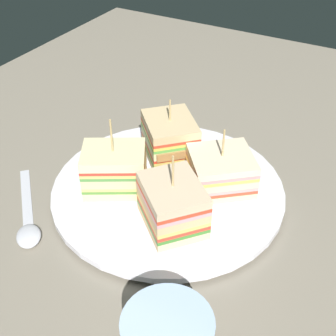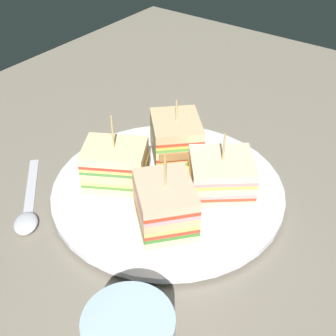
{
  "view_description": "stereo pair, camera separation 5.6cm",
  "coord_description": "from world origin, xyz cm",
  "px_view_note": "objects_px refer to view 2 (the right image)",
  "views": [
    {
      "loc": [
        -38.92,
        -21.57,
        38.56
      ],
      "look_at": [
        0.0,
        0.0,
        4.46
      ],
      "focal_mm": 48.33,
      "sensor_mm": 36.0,
      "label": 1
    },
    {
      "loc": [
        -35.9,
        -26.29,
        38.56
      ],
      "look_at": [
        0.0,
        0.0,
        4.46
      ],
      "focal_mm": 48.33,
      "sensor_mm": 36.0,
      "label": 2
    }
  ],
  "objects_px": {
    "chip_pile": "(178,178)",
    "spoon": "(27,213)",
    "sandwich_wedge_0": "(116,165)",
    "sandwich_wedge_3": "(176,139)",
    "sandwich_wedge_1": "(165,205)",
    "sandwich_wedge_2": "(221,175)",
    "plate": "(168,190)"
  },
  "relations": [
    {
      "from": "sandwich_wedge_1",
      "to": "chip_pile",
      "type": "bearing_deg",
      "value": -25.85
    },
    {
      "from": "sandwich_wedge_3",
      "to": "sandwich_wedge_1",
      "type": "bearing_deg",
      "value": -13.77
    },
    {
      "from": "plate",
      "to": "chip_pile",
      "type": "xyz_separation_m",
      "value": [
        0.01,
        -0.01,
        0.02
      ]
    },
    {
      "from": "plate",
      "to": "sandwich_wedge_1",
      "type": "relative_size",
      "value": 3.01
    },
    {
      "from": "sandwich_wedge_0",
      "to": "sandwich_wedge_3",
      "type": "relative_size",
      "value": 1.01
    },
    {
      "from": "sandwich_wedge_2",
      "to": "chip_pile",
      "type": "relative_size",
      "value": 1.33
    },
    {
      "from": "sandwich_wedge_1",
      "to": "sandwich_wedge_2",
      "type": "bearing_deg",
      "value": -61.12
    },
    {
      "from": "sandwich_wedge_1",
      "to": "sandwich_wedge_3",
      "type": "height_order",
      "value": "sandwich_wedge_1"
    },
    {
      "from": "sandwich_wedge_3",
      "to": "sandwich_wedge_2",
      "type": "bearing_deg",
      "value": 30.32
    },
    {
      "from": "sandwich_wedge_2",
      "to": "spoon",
      "type": "distance_m",
      "value": 0.24
    },
    {
      "from": "chip_pile",
      "to": "sandwich_wedge_2",
      "type": "bearing_deg",
      "value": -57.22
    },
    {
      "from": "plate",
      "to": "chip_pile",
      "type": "relative_size",
      "value": 3.81
    },
    {
      "from": "sandwich_wedge_0",
      "to": "sandwich_wedge_2",
      "type": "bearing_deg",
      "value": 0.9
    },
    {
      "from": "spoon",
      "to": "sandwich_wedge_3",
      "type": "bearing_deg",
      "value": 110.26
    },
    {
      "from": "sandwich_wedge_3",
      "to": "chip_pile",
      "type": "xyz_separation_m",
      "value": [
        -0.05,
        -0.04,
        -0.01
      ]
    },
    {
      "from": "sandwich_wedge_0",
      "to": "chip_pile",
      "type": "xyz_separation_m",
      "value": [
        0.04,
        -0.07,
        -0.01
      ]
    },
    {
      "from": "sandwich_wedge_0",
      "to": "spoon",
      "type": "height_order",
      "value": "sandwich_wedge_0"
    },
    {
      "from": "sandwich_wedge_1",
      "to": "sandwich_wedge_3",
      "type": "relative_size",
      "value": 0.99
    },
    {
      "from": "plate",
      "to": "spoon",
      "type": "relative_size",
      "value": 2.39
    },
    {
      "from": "spoon",
      "to": "chip_pile",
      "type": "bearing_deg",
      "value": 92.04
    },
    {
      "from": "sandwich_wedge_0",
      "to": "chip_pile",
      "type": "height_order",
      "value": "sandwich_wedge_0"
    },
    {
      "from": "spoon",
      "to": "plate",
      "type": "bearing_deg",
      "value": 93.46
    },
    {
      "from": "chip_pile",
      "to": "sandwich_wedge_1",
      "type": "bearing_deg",
      "value": -157.22
    },
    {
      "from": "sandwich_wedge_3",
      "to": "spoon",
      "type": "xyz_separation_m",
      "value": [
        -0.19,
        0.09,
        -0.04
      ]
    },
    {
      "from": "chip_pile",
      "to": "plate",
      "type": "bearing_deg",
      "value": 116.31
    },
    {
      "from": "sandwich_wedge_2",
      "to": "sandwich_wedge_1",
      "type": "bearing_deg",
      "value": 38.78
    },
    {
      "from": "sandwich_wedge_0",
      "to": "sandwich_wedge_3",
      "type": "height_order",
      "value": "sandwich_wedge_0"
    },
    {
      "from": "sandwich_wedge_2",
      "to": "chip_pile",
      "type": "height_order",
      "value": "sandwich_wedge_2"
    },
    {
      "from": "sandwich_wedge_0",
      "to": "plate",
      "type": "bearing_deg",
      "value": -0.11
    },
    {
      "from": "chip_pile",
      "to": "spoon",
      "type": "distance_m",
      "value": 0.19
    },
    {
      "from": "plate",
      "to": "sandwich_wedge_0",
      "type": "height_order",
      "value": "sandwich_wedge_0"
    },
    {
      "from": "sandwich_wedge_2",
      "to": "chip_pile",
      "type": "distance_m",
      "value": 0.05
    }
  ]
}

